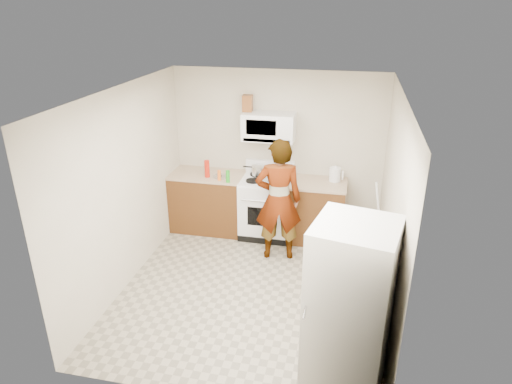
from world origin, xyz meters
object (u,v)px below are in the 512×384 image
(person, at_px, (278,200))
(fridge, at_px, (349,309))
(gas_range, at_px, (266,206))
(microwave, at_px, (269,127))
(kettle, at_px, (335,174))
(saucepan, at_px, (260,170))

(person, distance_m, fridge, 2.40)
(gas_range, relative_size, microwave, 1.49)
(gas_range, height_order, microwave, microwave)
(microwave, xyz_separation_m, kettle, (1.00, -0.00, -0.66))
(microwave, distance_m, saucepan, 0.69)
(person, distance_m, kettle, 1.04)
(gas_range, bearing_deg, fridge, -65.06)
(saucepan, bearing_deg, kettle, 1.03)
(gas_range, height_order, kettle, kettle)
(person, relative_size, kettle, 8.66)
(kettle, bearing_deg, person, -124.30)
(fridge, distance_m, saucepan, 3.23)
(person, relative_size, saucepan, 7.26)
(microwave, bearing_deg, kettle, -0.27)
(gas_range, height_order, saucepan, gas_range)
(person, bearing_deg, microwave, -80.78)
(gas_range, xyz_separation_m, microwave, (0.00, 0.13, 1.21))
(gas_range, distance_m, saucepan, 0.56)
(fridge, bearing_deg, microwave, 125.90)
(microwave, bearing_deg, gas_range, -90.00)
(gas_range, relative_size, kettle, 5.59)
(microwave, distance_m, fridge, 3.31)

